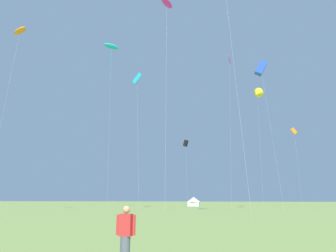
{
  "coord_description": "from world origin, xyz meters",
  "views": [
    {
      "loc": [
        6.83,
        -2.92,
        1.93
      ],
      "look_at": [
        0.0,
        32.0,
        11.0
      ],
      "focal_mm": 30.51,
      "sensor_mm": 36.0,
      "label": 1
    }
  ],
  "objects": [
    {
      "name": "kite_blue_box",
      "position": [
        14.1,
        45.88,
        24.37
      ],
      "size": [
        2.42,
        2.66,
        25.76
      ],
      "color": "blue",
      "rests_on": "ground"
    },
    {
      "name": "kite_magenta_diamond",
      "position": [
        8.89,
        49.99,
        28.23
      ],
      "size": [
        1.5,
        2.45,
        29.9
      ],
      "color": "#E02DA3",
      "rests_on": "ground"
    },
    {
      "name": "person_spectator",
      "position": [
        4.0,
        5.27,
        0.85
      ],
      "size": [
        0.57,
        0.28,
        1.73
      ],
      "color": "#565B66",
      "rests_on": "ground"
    },
    {
      "name": "kite_orange_parafoil",
      "position": [
        -23.74,
        31.68,
        27.56
      ],
      "size": [
        3.33,
        2.48,
        28.11
      ],
      "color": "orange",
      "rests_on": "ground"
    },
    {
      "name": "kite_magenta_parafoil",
      "position": [
        -0.55,
        33.86,
        30.85
      ],
      "size": [
        1.96,
        3.75,
        31.33
      ],
      "color": "#E02DA3",
      "rests_on": "ground"
    },
    {
      "name": "festival_tent_center",
      "position": [
        -1.46,
        74.74,
        1.3
      ],
      "size": [
        3.62,
        3.62,
        2.35
      ],
      "color": "white",
      "rests_on": "ground"
    },
    {
      "name": "kite_cyan_diamond",
      "position": [
        -8.99,
        46.51,
        24.54
      ],
      "size": [
        2.97,
        3.39,
        26.18
      ],
      "color": "#1EB7CC",
      "rests_on": "ground"
    },
    {
      "name": "kite_cyan_parafoil",
      "position": [
        -15.65,
        48.7,
        33.51
      ],
      "size": [
        3.43,
        3.83,
        34.19
      ],
      "color": "#1EB7CC",
      "rests_on": "ground"
    },
    {
      "name": "kite_yellow_delta",
      "position": [
        14.86,
        59.28,
        24.51
      ],
      "size": [
        3.28,
        3.64,
        25.93
      ],
      "color": "yellow",
      "rests_on": "ground"
    },
    {
      "name": "kite_black_box",
      "position": [
        -1.32,
        59.42,
        13.92
      ],
      "size": [
        1.26,
        2.57,
        14.74
      ],
      "color": "black",
      "rests_on": "ground"
    },
    {
      "name": "kite_orange_box",
      "position": [
        21.66,
        59.38,
        15.65
      ],
      "size": [
        1.45,
        1.84,
        16.47
      ],
      "color": "orange",
      "rests_on": "ground"
    }
  ]
}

